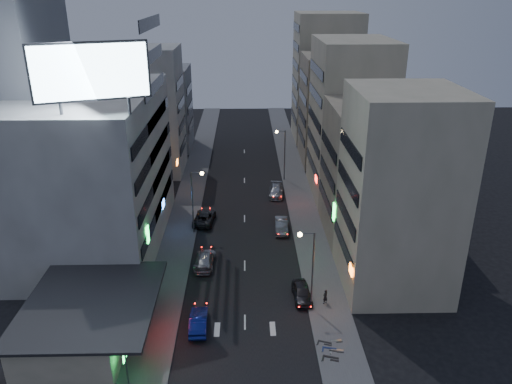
{
  "coord_description": "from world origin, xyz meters",
  "views": [
    {
      "loc": [
        0.16,
        -33.61,
        28.48
      ],
      "look_at": [
        1.37,
        19.45,
        6.51
      ],
      "focal_mm": 35.0,
      "sensor_mm": 36.0,
      "label": 1
    }
  ],
  "objects_px": {
    "scooter_silver_a": "(344,345)",
    "scooter_black_b": "(333,337)",
    "parked_car_right_mid": "(281,226)",
    "road_car_blue": "(199,321)",
    "parked_car_left": "(205,217)",
    "scooter_black_a": "(340,352)",
    "scooter_silver_b": "(342,334)",
    "road_car_silver": "(205,259)",
    "person": "(325,297)",
    "parked_car_right_near": "(302,293)",
    "parked_car_right_far": "(276,191)",
    "scooter_blue": "(337,343)"
  },
  "relations": [
    {
      "from": "scooter_black_b",
      "to": "road_car_silver",
      "type": "bearing_deg",
      "value": 61.51
    },
    {
      "from": "parked_car_right_near",
      "to": "scooter_blue",
      "type": "height_order",
      "value": "parked_car_right_near"
    },
    {
      "from": "parked_car_right_mid",
      "to": "parked_car_left",
      "type": "height_order",
      "value": "parked_car_left"
    },
    {
      "from": "parked_car_left",
      "to": "parked_car_right_near",
      "type": "bearing_deg",
      "value": 127.65
    },
    {
      "from": "road_car_silver",
      "to": "person",
      "type": "height_order",
      "value": "person"
    },
    {
      "from": "scooter_silver_a",
      "to": "scooter_silver_b",
      "type": "bearing_deg",
      "value": 5.08
    },
    {
      "from": "parked_car_right_near",
      "to": "parked_car_right_far",
      "type": "height_order",
      "value": "parked_car_right_near"
    },
    {
      "from": "parked_car_left",
      "to": "scooter_silver_b",
      "type": "relative_size",
      "value": 3.31
    },
    {
      "from": "parked_car_right_near",
      "to": "road_car_blue",
      "type": "distance_m",
      "value": 10.65
    },
    {
      "from": "scooter_black_a",
      "to": "parked_car_left",
      "type": "bearing_deg",
      "value": 43.39
    },
    {
      "from": "scooter_silver_b",
      "to": "parked_car_right_mid",
      "type": "bearing_deg",
      "value": 3.09
    },
    {
      "from": "road_car_silver",
      "to": "scooter_silver_a",
      "type": "relative_size",
      "value": 3.06
    },
    {
      "from": "road_car_silver",
      "to": "scooter_black_b",
      "type": "relative_size",
      "value": 2.88
    },
    {
      "from": "road_car_silver",
      "to": "scooter_silver_a",
      "type": "xyz_separation_m",
      "value": [
        12.69,
        -14.21,
        -0.11
      ]
    },
    {
      "from": "scooter_black_a",
      "to": "parked_car_right_far",
      "type": "bearing_deg",
      "value": 21.98
    },
    {
      "from": "parked_car_right_near",
      "to": "scooter_silver_b",
      "type": "xyz_separation_m",
      "value": [
        2.78,
        -6.27,
        -0.11
      ]
    },
    {
      "from": "scooter_silver_a",
      "to": "scooter_silver_b",
      "type": "relative_size",
      "value": 1.05
    },
    {
      "from": "scooter_blue",
      "to": "scooter_silver_b",
      "type": "relative_size",
      "value": 1.11
    },
    {
      "from": "parked_car_left",
      "to": "scooter_black_a",
      "type": "height_order",
      "value": "parked_car_left"
    },
    {
      "from": "parked_car_left",
      "to": "road_car_blue",
      "type": "bearing_deg",
      "value": 98.57
    },
    {
      "from": "scooter_silver_a",
      "to": "scooter_black_b",
      "type": "relative_size",
      "value": 0.94
    },
    {
      "from": "scooter_black_a",
      "to": "scooter_black_b",
      "type": "distance_m",
      "value": 1.91
    },
    {
      "from": "parked_car_right_mid",
      "to": "road_car_blue",
      "type": "relative_size",
      "value": 1.0
    },
    {
      "from": "parked_car_left",
      "to": "scooter_blue",
      "type": "distance_m",
      "value": 28.0
    },
    {
      "from": "scooter_silver_a",
      "to": "parked_car_right_far",
      "type": "bearing_deg",
      "value": 13.81
    },
    {
      "from": "parked_car_right_mid",
      "to": "scooter_silver_a",
      "type": "xyz_separation_m",
      "value": [
        3.7,
        -22.39,
        -0.1
      ]
    },
    {
      "from": "parked_car_right_far",
      "to": "road_car_silver",
      "type": "distance_m",
      "value": 21.64
    },
    {
      "from": "parked_car_right_near",
      "to": "scooter_black_b",
      "type": "bearing_deg",
      "value": -76.99
    },
    {
      "from": "person",
      "to": "scooter_black_b",
      "type": "bearing_deg",
      "value": 50.66
    },
    {
      "from": "road_car_silver",
      "to": "scooter_blue",
      "type": "distance_m",
      "value": 18.56
    },
    {
      "from": "person",
      "to": "parked_car_right_far",
      "type": "bearing_deg",
      "value": -120.63
    },
    {
      "from": "parked_car_right_far",
      "to": "scooter_black_b",
      "type": "xyz_separation_m",
      "value": [
        2.84,
        -32.97,
        -0.04
      ]
    },
    {
      "from": "parked_car_right_mid",
      "to": "road_car_blue",
      "type": "height_order",
      "value": "parked_car_right_mid"
    },
    {
      "from": "road_car_blue",
      "to": "scooter_black_b",
      "type": "relative_size",
      "value": 2.47
    },
    {
      "from": "parked_car_right_mid",
      "to": "scooter_silver_a",
      "type": "relative_size",
      "value": 2.64
    },
    {
      "from": "person",
      "to": "scooter_silver_b",
      "type": "bearing_deg",
      "value": 59.91
    },
    {
      "from": "parked_car_right_far",
      "to": "scooter_black_a",
      "type": "xyz_separation_m",
      "value": [
        3.12,
        -34.86,
        0.02
      ]
    },
    {
      "from": "scooter_silver_a",
      "to": "parked_car_right_mid",
      "type": "bearing_deg",
      "value": 17.03
    },
    {
      "from": "parked_car_right_near",
      "to": "road_car_blue",
      "type": "bearing_deg",
      "value": -158.93
    },
    {
      "from": "parked_car_right_near",
      "to": "parked_car_left",
      "type": "relative_size",
      "value": 0.8
    },
    {
      "from": "parked_car_right_mid",
      "to": "scooter_blue",
      "type": "relative_size",
      "value": 2.49
    },
    {
      "from": "parked_car_right_near",
      "to": "person",
      "type": "xyz_separation_m",
      "value": [
        2.13,
        -0.99,
        0.16
      ]
    },
    {
      "from": "parked_car_right_near",
      "to": "parked_car_left",
      "type": "xyz_separation_m",
      "value": [
        -10.79,
        17.37,
        0.01
      ]
    },
    {
      "from": "parked_car_right_mid",
      "to": "road_car_silver",
      "type": "bearing_deg",
      "value": -135.9
    },
    {
      "from": "scooter_blue",
      "to": "scooter_black_b",
      "type": "bearing_deg",
      "value": 34.55
    },
    {
      "from": "road_car_blue",
      "to": "scooter_black_b",
      "type": "xyz_separation_m",
      "value": [
        11.64,
        -2.42,
        -0.06
      ]
    },
    {
      "from": "scooter_black_a",
      "to": "scooter_black_b",
      "type": "bearing_deg",
      "value": 25.31
    },
    {
      "from": "scooter_silver_a",
      "to": "scooter_black_b",
      "type": "height_order",
      "value": "scooter_black_b"
    },
    {
      "from": "road_car_blue",
      "to": "scooter_black_b",
      "type": "height_order",
      "value": "road_car_blue"
    },
    {
      "from": "person",
      "to": "parked_car_right_near",
      "type": "bearing_deg",
      "value": -61.95
    }
  ]
}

